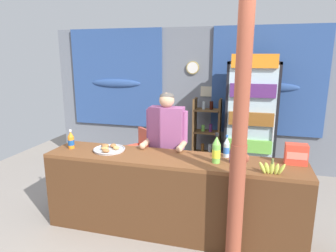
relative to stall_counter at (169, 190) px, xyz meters
The scene contains 15 objects.
ground_plane 0.96m from the stall_counter, 100.49° to the left, with size 7.47×7.47×0.00m, color gray.
back_wall_curtained 2.56m from the stall_counter, 93.82° to the left, with size 5.58×0.22×2.52m.
stall_counter is the anchor object (origin of this frame).
timber_post 1.02m from the stall_counter, 22.30° to the right, with size 0.17×0.15×2.50m.
drink_fridge 2.11m from the stall_counter, 65.41° to the left, with size 0.78×0.62×2.06m.
bottle_shelf_rack 2.14m from the stall_counter, 86.92° to the left, with size 0.48×0.28×1.31m.
plastic_lawn_chair 1.67m from the stall_counter, 122.22° to the left, with size 0.62×0.62×0.86m.
shopkeeper 0.75m from the stall_counter, 107.91° to the left, with size 0.54×0.42×1.59m.
soda_bottle_lime_soda 0.70m from the stall_counter, ahead, with size 0.09×0.09×0.33m.
soda_bottle_water 0.80m from the stall_counter, 26.09° to the left, with size 0.07×0.07×0.26m.
soda_bottle_grape_soda 0.81m from the stall_counter, 10.31° to the left, with size 0.07×0.07×0.22m.
soda_bottle_orange_soda 1.36m from the stall_counter, behind, with size 0.08×0.08×0.24m.
snack_box_crackers 1.41m from the stall_counter, 11.09° to the left, with size 0.22×0.13×0.22m.
pastry_tray 0.88m from the stall_counter, 169.33° to the left, with size 0.38×0.38×0.07m.
banana_bunch 1.14m from the stall_counter, ahead, with size 0.26×0.05×0.16m.
Camera 1 is at (0.94, -2.63, 2.03)m, focal length 31.92 mm.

